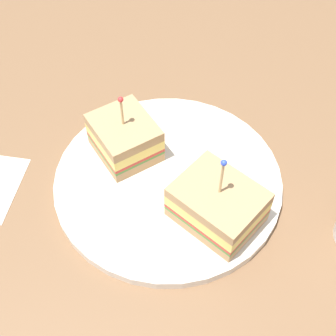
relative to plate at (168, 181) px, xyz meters
The scene contains 4 objects.
ground_plane 1.65cm from the plate, ahead, with size 106.58×106.58×2.00cm, color brown.
plate is the anchor object (origin of this frame).
sandwich_half_front 8.87cm from the plate, ahead, with size 10.76×9.06×10.77cm.
sandwich_half_back 7.90cm from the plate, 168.31° to the right, with size 9.11×8.24×9.81cm.
Camera 1 is at (27.61, -23.06, 49.47)cm, focal length 50.19 mm.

